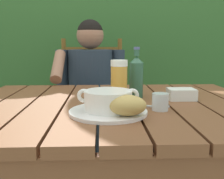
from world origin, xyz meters
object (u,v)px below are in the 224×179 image
Objects in this scene: serving_plate at (108,112)px; beer_glass at (119,81)px; soup_bowl at (108,100)px; beer_bottle at (136,76)px; chair_near_diner at (92,108)px; person_eating at (90,89)px; bread_roll at (127,105)px; butter_tub at (181,94)px; table_knife at (145,106)px; water_glass_small at (160,102)px.

serving_plate is 0.23m from beer_glass.
beer_bottle is at bearing 64.00° from soup_bowl.
person_eating is (-0.00, -0.20, 0.19)m from chair_near_diner.
bread_roll is 0.29m from beer_glass.
butter_tub is (0.44, -0.89, 0.28)m from chair_near_diner.
beer_bottle is at bearing -68.75° from person_eating.
beer_bottle is (0.14, 0.28, 0.09)m from serving_plate.
soup_bowl is 0.10m from bread_roll.
beer_glass is at bearing 75.81° from serving_plate.
person_eating is 7.34× the size of table_knife.
serving_plate is 0.20m from water_glass_small.
chair_near_diner is at bearing 99.68° from beer_glass.
serving_plate is 0.40m from butter_tub.
chair_near_diner reaches higher than soup_bowl.
serving_plate is at bearing -169.04° from water_glass_small.
person_eating reaches higher than water_glass_small.
bread_roll reaches higher than butter_tub.
chair_near_diner is 4.51× the size of beer_bottle.
beer_bottle is at bearing 64.00° from serving_plate.
bread_roll is 2.07× the size of water_glass_small.
beer_bottle is (0.14, 0.28, 0.05)m from soup_bowl.
water_glass_small is at bearing -74.47° from chair_near_diner.
person_eating reaches higher than bread_roll.
person_eating is at bearing 109.13° from water_glass_small.
butter_tub is (0.34, 0.22, 0.02)m from serving_plate.
bread_roll is at bearing -49.40° from serving_plate.
person_eating is 0.92m from soup_bowl.
beer_bottle reaches higher than water_glass_small.
chair_near_diner is 1.15m from serving_plate.
water_glass_small is (0.30, -0.87, 0.10)m from person_eating.
serving_plate is 0.33m from beer_bottle.
bread_roll is 0.83× the size of table_knife.
chair_near_diner is 5.89× the size of beer_glass.
water_glass_small is at bearing 10.96° from soup_bowl.
chair_near_diner is 8.83× the size of butter_tub.
butter_tub is (0.44, -0.68, 0.09)m from person_eating.
beer_bottle is 1.46× the size of table_knife.
table_knife is at bearing -76.29° from chair_near_diner.
serving_plate reaches higher than table_knife.
table_knife is (-0.05, 0.05, -0.03)m from water_glass_small.
person_eating is at bearing 96.50° from serving_plate.
beer_bottle is (0.24, -0.83, 0.36)m from chair_near_diner.
water_glass_small is 0.54× the size of butter_tub.
chair_near_diner is at bearing 105.53° from water_glass_small.
chair_near_diner is 1.16m from soup_bowl.
chair_near_diner is 7.89× the size of bread_roll.
bread_roll is 0.19m from table_knife.
table_knife is at bearing -87.04° from beer_bottle.
soup_bowl is at bearing -116.00° from beer_bottle.
serving_plate is 1.75× the size of table_knife.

